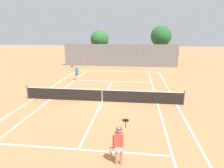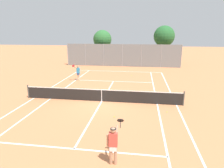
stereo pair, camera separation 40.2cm
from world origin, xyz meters
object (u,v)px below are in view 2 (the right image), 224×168
Objects in this scene: loose_tennis_ball_2 at (132,75)px; tennis_net at (102,95)px; loose_tennis_ball_0 at (163,96)px; loose_tennis_ball_4 at (114,117)px; player_far_left at (78,72)px; tree_behind_left at (102,40)px; loose_tennis_ball_1 at (167,112)px; tree_behind_right at (164,37)px; player_near_side at (113,143)px.

tennis_net is at bearing -100.45° from loose_tennis_ball_2.
loose_tennis_ball_0 is 5.78m from loose_tennis_ball_4.
player_far_left is 0.33× the size of tree_behind_left.
loose_tennis_ball_4 is at bearing -77.00° from tree_behind_left.
loose_tennis_ball_1 is (4.65, -1.46, -0.48)m from tennis_net.
tree_behind_right is (6.26, 19.57, 3.83)m from tennis_net.
loose_tennis_ball_4 is (-3.44, -4.65, 0.00)m from loose_tennis_ball_0.
loose_tennis_ball_2 is at bearing 87.98° from loose_tennis_ball_4.
loose_tennis_ball_0 and loose_tennis_ball_1 have the same top height.
loose_tennis_ball_2 is (1.76, 9.57, -0.48)m from tennis_net.
player_near_side reaches higher than tennis_net.
tree_behind_left is 9.91m from tree_behind_right.
loose_tennis_ball_0 is at bearing -63.37° from tree_behind_left.
player_near_side is 0.29× the size of tree_behind_right.
loose_tennis_ball_1 is at bearing -91.95° from loose_tennis_ball_0.
tennis_net is 20.90m from tree_behind_right.
tree_behind_right is (1.49, 17.65, 4.31)m from loose_tennis_ball_0.
loose_tennis_ball_0 is (4.77, 1.92, -0.48)m from tennis_net.
tree_behind_left reaches higher than loose_tennis_ball_2.
loose_tennis_ball_0 and loose_tennis_ball_4 have the same top height.
loose_tennis_ball_1 is at bearing -75.32° from loose_tennis_ball_2.
loose_tennis_ball_4 is at bearing -60.23° from player_far_left.
player_far_left is 6.54m from loose_tennis_ball_2.
tree_behind_right reaches higher than loose_tennis_ball_1.
tree_behind_right is at bearing 85.18° from loose_tennis_ball_0.
player_far_left is 26.88× the size of loose_tennis_ball_0.
tree_behind_right is (10.07, 13.29, 3.42)m from player_far_left.
tree_behind_right is at bearing 65.81° from loose_tennis_ball_2.
tree_behind_right is (4.49, 10.00, 4.31)m from loose_tennis_ball_2.
loose_tennis_ball_1 is at bearing -94.36° from tree_behind_right.
player_near_side is at bearing -115.73° from loose_tennis_ball_1.
tree_behind_left is at bearing 88.93° from player_far_left.
tree_behind_left reaches higher than loose_tennis_ball_1.
tennis_net is at bearing -79.07° from tree_behind_left.
loose_tennis_ball_1 is at bearing -42.38° from player_far_left.
tree_behind_left is (-8.36, 16.67, 3.75)m from loose_tennis_ball_0.
loose_tennis_ball_4 is 0.01× the size of tree_behind_right.
loose_tennis_ball_4 is 0.01× the size of tree_behind_left.
tree_behind_right reaches higher than player_far_left.
player_far_left is 12.64m from tree_behind_left.
player_far_left reaches higher than loose_tennis_ball_0.
player_near_side is 26.88× the size of loose_tennis_ball_4.
player_near_side is at bearing -82.74° from loose_tennis_ball_4.
tennis_net is at bearing 162.61° from loose_tennis_ball_1.
loose_tennis_ball_2 is 12.30m from loose_tennis_ball_4.
tree_behind_left is (-8.24, 20.05, 3.75)m from loose_tennis_ball_1.
loose_tennis_ball_2 is at bearing 30.56° from player_far_left.
loose_tennis_ball_1 is 3.56m from loose_tennis_ball_4.
tree_behind_left is at bearing 116.63° from loose_tennis_ball_0.
tennis_net is 1.97× the size of tree_behind_right.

